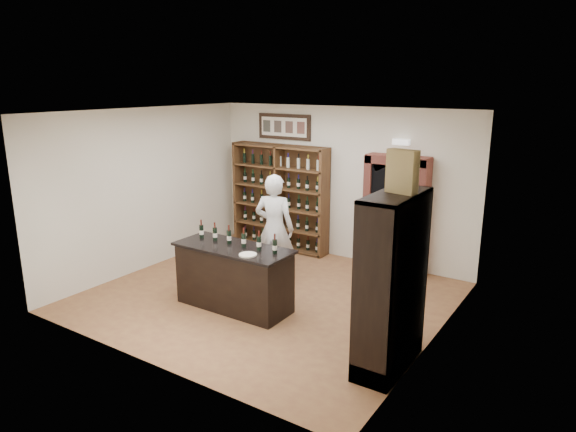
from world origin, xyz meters
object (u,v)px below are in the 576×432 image
object	(u,v)px
tasting_counter	(234,277)
side_cabinet	(393,310)
wine_shelf	(281,197)
wine_crate	(402,171)
counter_bottle_0	(201,231)
shopkeeper	(274,229)

from	to	relation	value
tasting_counter	side_cabinet	world-z (taller)	side_cabinet
wine_shelf	side_cabinet	bearing A→B (deg)	-40.21
wine_crate	counter_bottle_0	bearing A→B (deg)	-174.49
tasting_counter	counter_bottle_0	distance (m)	0.95
counter_bottle_0	side_cabinet	world-z (taller)	side_cabinet
tasting_counter	shopkeeper	xyz separation A→B (m)	(-0.10, 1.26, 0.47)
side_cabinet	shopkeeper	xyz separation A→B (m)	(-2.83, 1.56, 0.21)
counter_bottle_0	shopkeeper	bearing A→B (deg)	62.42
tasting_counter	shopkeeper	bearing A→B (deg)	94.74
shopkeeper	wine_crate	distance (m)	3.53
tasting_counter	wine_crate	size ratio (longest dim) A/B	3.75
wine_shelf	side_cabinet	xyz separation A→B (m)	(3.82, -3.23, -0.35)
side_cabinet	tasting_counter	bearing A→B (deg)	173.72
wine_shelf	side_cabinet	world-z (taller)	same
side_cabinet	shopkeeper	bearing A→B (deg)	151.11
wine_crate	tasting_counter	bearing A→B (deg)	-174.18
tasting_counter	wine_crate	distance (m)	3.36
shopkeeper	side_cabinet	bearing A→B (deg)	136.53
tasting_counter	side_cabinet	bearing A→B (deg)	-6.28
side_cabinet	wine_crate	bearing A→B (deg)	90.52
wine_shelf	counter_bottle_0	distance (m)	2.87
side_cabinet	shopkeeper	size ratio (longest dim) A/B	1.14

